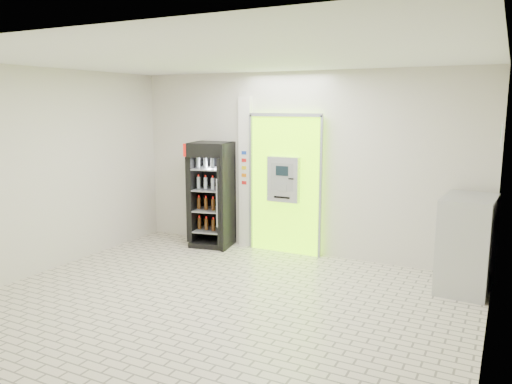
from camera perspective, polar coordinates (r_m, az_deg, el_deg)
The scene contains 7 objects.
ground at distance 6.46m, azimuth -3.88°, elevation -12.51°, with size 6.00×6.00×0.00m, color beige.
room_shell at distance 6.00m, azimuth -4.08°, elevation 3.96°, with size 6.00×6.00×6.00m.
atm_assembly at distance 8.31m, azimuth 3.42°, elevation 0.99°, with size 1.30×0.24×2.33m.
pillar at distance 8.66m, azimuth -1.21°, elevation 2.24°, with size 0.22×0.11×2.60m.
beverage_cooler at distance 8.77m, azimuth -4.98°, elevation -0.51°, with size 0.79×0.75×1.83m.
steel_cabinet at distance 7.25m, azimuth 22.96°, elevation -5.45°, with size 0.71×1.00×1.28m.
exit_sign at distance 6.52m, azimuth 26.29°, elevation 5.91°, with size 0.02×0.22×0.26m.
Camera 1 is at (3.09, -5.11, 2.47)m, focal length 35.00 mm.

